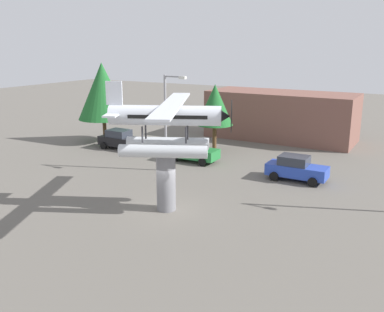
{
  "coord_description": "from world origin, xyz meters",
  "views": [
    {
      "loc": [
        12.94,
        -19.6,
        9.37
      ],
      "look_at": [
        0.0,
        3.0,
        2.55
      ],
      "focal_mm": 40.18,
      "sensor_mm": 36.0,
      "label": 1
    }
  ],
  "objects_px": {
    "tree_west": "(103,91)",
    "tree_east": "(215,105)",
    "storefront_building": "(281,116)",
    "display_pedestal": "(166,182)",
    "car_near_black": "(121,139)",
    "streetlight_primary": "(168,116)",
    "car_far_blue": "(296,168)",
    "floatplane_monument": "(167,124)",
    "car_mid_green": "(192,151)"
  },
  "relations": [
    {
      "from": "storefront_building",
      "to": "car_mid_green",
      "type": "bearing_deg",
      "value": -105.92
    },
    {
      "from": "display_pedestal",
      "to": "car_mid_green",
      "type": "xyz_separation_m",
      "value": [
        -3.98,
        10.0,
        -0.82
      ]
    },
    {
      "from": "streetlight_primary",
      "to": "tree_west",
      "type": "distance_m",
      "value": 12.15
    },
    {
      "from": "display_pedestal",
      "to": "floatplane_monument",
      "type": "relative_size",
      "value": 0.34
    },
    {
      "from": "storefront_building",
      "to": "tree_east",
      "type": "distance_m",
      "value": 8.98
    },
    {
      "from": "floatplane_monument",
      "to": "storefront_building",
      "type": "xyz_separation_m",
      "value": [
        -0.67,
        21.94,
        -2.7
      ]
    },
    {
      "from": "floatplane_monument",
      "to": "car_mid_green",
      "type": "distance_m",
      "value": 11.54
    },
    {
      "from": "tree_west",
      "to": "display_pedestal",
      "type": "bearing_deg",
      "value": -38.66
    },
    {
      "from": "display_pedestal",
      "to": "car_far_blue",
      "type": "xyz_separation_m",
      "value": [
        4.9,
        9.24,
        -0.82
      ]
    },
    {
      "from": "floatplane_monument",
      "to": "tree_west",
      "type": "height_order",
      "value": "tree_west"
    },
    {
      "from": "car_near_black",
      "to": "car_far_blue",
      "type": "height_order",
      "value": "same"
    },
    {
      "from": "car_near_black",
      "to": "tree_west",
      "type": "height_order",
      "value": "tree_west"
    },
    {
      "from": "tree_east",
      "to": "car_mid_green",
      "type": "bearing_deg",
      "value": -90.98
    },
    {
      "from": "display_pedestal",
      "to": "streetlight_primary",
      "type": "relative_size",
      "value": 0.47
    },
    {
      "from": "display_pedestal",
      "to": "tree_west",
      "type": "xyz_separation_m",
      "value": [
        -15.05,
        12.04,
        3.28
      ]
    },
    {
      "from": "car_mid_green",
      "to": "streetlight_primary",
      "type": "height_order",
      "value": "streetlight_primary"
    },
    {
      "from": "streetlight_primary",
      "to": "floatplane_monument",
      "type": "bearing_deg",
      "value": -57.15
    },
    {
      "from": "streetlight_primary",
      "to": "storefront_building",
      "type": "relative_size",
      "value": 0.5
    },
    {
      "from": "tree_west",
      "to": "tree_east",
      "type": "relative_size",
      "value": 1.28
    },
    {
      "from": "floatplane_monument",
      "to": "storefront_building",
      "type": "bearing_deg",
      "value": 66.46
    },
    {
      "from": "car_near_black",
      "to": "car_far_blue",
      "type": "distance_m",
      "value": 16.78
    },
    {
      "from": "car_mid_green",
      "to": "car_near_black",
      "type": "bearing_deg",
      "value": 176.42
    },
    {
      "from": "storefront_building",
      "to": "tree_east",
      "type": "bearing_deg",
      "value": -112.42
    },
    {
      "from": "car_far_blue",
      "to": "storefront_building",
      "type": "distance_m",
      "value": 13.96
    },
    {
      "from": "car_far_blue",
      "to": "tree_east",
      "type": "height_order",
      "value": "tree_east"
    },
    {
      "from": "display_pedestal",
      "to": "streetlight_primary",
      "type": "bearing_deg",
      "value": 121.91
    },
    {
      "from": "car_near_black",
      "to": "tree_west",
      "type": "bearing_deg",
      "value": 154.29
    },
    {
      "from": "car_near_black",
      "to": "tree_east",
      "type": "relative_size",
      "value": 0.7
    },
    {
      "from": "car_mid_green",
      "to": "storefront_building",
      "type": "bearing_deg",
      "value": 74.08
    },
    {
      "from": "display_pedestal",
      "to": "floatplane_monument",
      "type": "height_order",
      "value": "floatplane_monument"
    },
    {
      "from": "display_pedestal",
      "to": "floatplane_monument",
      "type": "distance_m",
      "value": 3.37
    },
    {
      "from": "display_pedestal",
      "to": "car_far_blue",
      "type": "distance_m",
      "value": 10.49
    },
    {
      "from": "display_pedestal",
      "to": "streetlight_primary",
      "type": "height_order",
      "value": "streetlight_primary"
    },
    {
      "from": "streetlight_primary",
      "to": "tree_west",
      "type": "relative_size",
      "value": 0.94
    },
    {
      "from": "floatplane_monument",
      "to": "tree_east",
      "type": "bearing_deg",
      "value": 80.96
    },
    {
      "from": "car_near_black",
      "to": "storefront_building",
      "type": "height_order",
      "value": "storefront_building"
    },
    {
      "from": "car_mid_green",
      "to": "car_far_blue",
      "type": "distance_m",
      "value": 8.91
    },
    {
      "from": "display_pedestal",
      "to": "tree_east",
      "type": "relative_size",
      "value": 0.57
    },
    {
      "from": "tree_west",
      "to": "tree_east",
      "type": "bearing_deg",
      "value": 9.32
    },
    {
      "from": "car_near_black",
      "to": "car_far_blue",
      "type": "relative_size",
      "value": 1.0
    },
    {
      "from": "car_near_black",
      "to": "car_far_blue",
      "type": "xyz_separation_m",
      "value": [
        16.74,
        -1.26,
        0.0
      ]
    },
    {
      "from": "floatplane_monument",
      "to": "streetlight_primary",
      "type": "bearing_deg",
      "value": 97.55
    },
    {
      "from": "storefront_building",
      "to": "tree_west",
      "type": "height_order",
      "value": "tree_west"
    },
    {
      "from": "display_pedestal",
      "to": "tree_west",
      "type": "height_order",
      "value": "tree_west"
    },
    {
      "from": "car_mid_green",
      "to": "streetlight_primary",
      "type": "distance_m",
      "value": 4.71
    },
    {
      "from": "tree_west",
      "to": "car_mid_green",
      "type": "bearing_deg",
      "value": -10.43
    },
    {
      "from": "floatplane_monument",
      "to": "tree_west",
      "type": "relative_size",
      "value": 1.29
    },
    {
      "from": "display_pedestal",
      "to": "car_near_black",
      "type": "bearing_deg",
      "value": 138.45
    },
    {
      "from": "floatplane_monument",
      "to": "tree_east",
      "type": "distance_m",
      "value": 14.42
    },
    {
      "from": "floatplane_monument",
      "to": "car_mid_green",
      "type": "bearing_deg",
      "value": 87.08
    }
  ]
}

